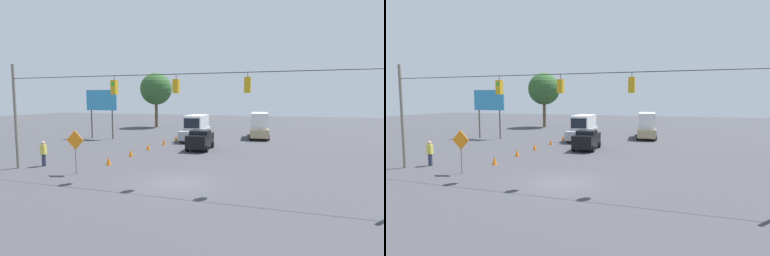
# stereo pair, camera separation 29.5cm
# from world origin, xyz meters

# --- Properties ---
(ground_plane) EXTENTS (140.00, 140.00, 0.00)m
(ground_plane) POSITION_xyz_m (0.00, 0.00, 0.00)
(ground_plane) COLOR #3D3D42
(overhead_signal_span) EXTENTS (24.02, 0.38, 7.21)m
(overhead_signal_span) POSITION_xyz_m (0.02, 0.02, 4.34)
(overhead_signal_span) COLOR slate
(overhead_signal_span) RESTS_ON ground_plane
(box_truck_tan_oncoming_deep) EXTENTS (2.86, 7.17, 3.13)m
(box_truck_tan_oncoming_deep) POSITION_xyz_m (-2.69, -21.94, 1.53)
(box_truck_tan_oncoming_deep) COLOR tan
(box_truck_tan_oncoming_deep) RESTS_ON ground_plane
(box_truck_silver_withflow_far) EXTENTS (2.73, 7.32, 2.91)m
(box_truck_silver_withflow_far) POSITION_xyz_m (4.31, -17.88, 1.44)
(box_truck_silver_withflow_far) COLOR #A8AAB2
(box_truck_silver_withflow_far) RESTS_ON ground_plane
(sedan_black_withflow_mid) EXTENTS (2.22, 4.15, 1.87)m
(sedan_black_withflow_mid) POSITION_xyz_m (1.89, -11.37, 0.97)
(sedan_black_withflow_mid) COLOR black
(sedan_black_withflow_mid) RESTS_ON ground_plane
(traffic_cone_nearest) EXTENTS (0.35, 0.35, 0.61)m
(traffic_cone_nearest) POSITION_xyz_m (6.47, -2.88, 0.30)
(traffic_cone_nearest) COLOR orange
(traffic_cone_nearest) RESTS_ON ground_plane
(traffic_cone_second) EXTENTS (0.35, 0.35, 0.61)m
(traffic_cone_second) POSITION_xyz_m (6.50, -6.23, 0.30)
(traffic_cone_second) COLOR orange
(traffic_cone_second) RESTS_ON ground_plane
(traffic_cone_third) EXTENTS (0.35, 0.35, 0.61)m
(traffic_cone_third) POSITION_xyz_m (6.51, -9.53, 0.30)
(traffic_cone_third) COLOR orange
(traffic_cone_third) RESTS_ON ground_plane
(traffic_cone_fourth) EXTENTS (0.35, 0.35, 0.61)m
(traffic_cone_fourth) POSITION_xyz_m (6.34, -12.94, 0.30)
(traffic_cone_fourth) COLOR orange
(traffic_cone_fourth) RESTS_ON ground_plane
(traffic_cone_fifth) EXTENTS (0.35, 0.35, 0.61)m
(traffic_cone_fifth) POSITION_xyz_m (6.32, -16.46, 0.30)
(traffic_cone_fifth) COLOR orange
(traffic_cone_fifth) RESTS_ON ground_plane
(roadside_billboard) EXTENTS (4.20, 0.16, 5.93)m
(roadside_billboard) POSITION_xyz_m (15.61, -15.42, 4.33)
(roadside_billboard) COLOR #4C473D
(roadside_billboard) RESTS_ON ground_plane
(work_zone_sign) EXTENTS (1.27, 0.06, 2.84)m
(work_zone_sign) POSITION_xyz_m (6.96, 0.07, 1.99)
(work_zone_sign) COLOR slate
(work_zone_sign) RESTS_ON ground_plane
(pedestrian) EXTENTS (0.40, 0.28, 1.82)m
(pedestrian) POSITION_xyz_m (10.69, -1.07, 0.93)
(pedestrian) COLOR #2D334C
(pedestrian) RESTS_ON ground_plane
(tree_horizon_left) EXTENTS (5.39, 5.39, 9.23)m
(tree_horizon_left) POSITION_xyz_m (15.42, -30.89, 6.50)
(tree_horizon_left) COLOR brown
(tree_horizon_left) RESTS_ON ground_plane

